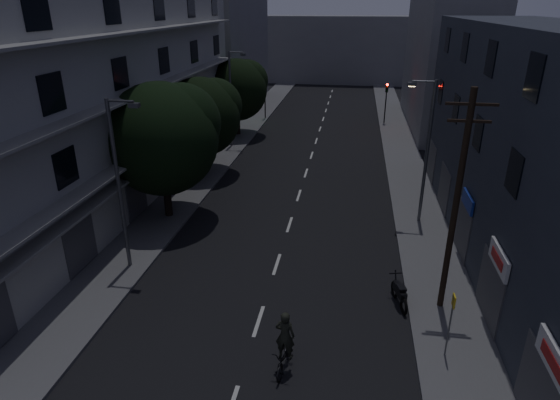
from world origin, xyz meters
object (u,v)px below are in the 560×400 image
(utility_pole, at_px, (456,201))
(motorcycle, at_px, (399,294))
(bus_stop_sign, at_px, (451,315))
(cyclist, at_px, (285,350))

(utility_pole, xyz_separation_m, motorcycle, (-1.69, 0.02, -4.36))
(bus_stop_sign, relative_size, cyclist, 1.07)
(cyclist, bearing_deg, bus_stop_sign, 21.06)
(utility_pole, distance_m, bus_stop_sign, 4.30)
(utility_pole, height_order, bus_stop_sign, utility_pole)
(bus_stop_sign, distance_m, motorcycle, 3.68)
(cyclist, bearing_deg, utility_pole, 44.26)
(bus_stop_sign, xyz_separation_m, motorcycle, (-1.39, 3.12, -1.39))
(motorcycle, bearing_deg, cyclist, -146.40)
(utility_pole, relative_size, cyclist, 3.81)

